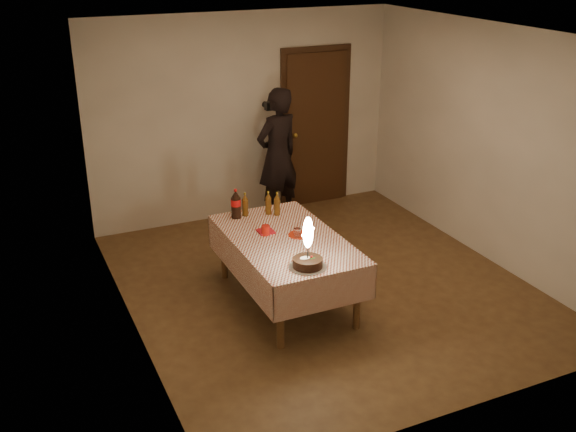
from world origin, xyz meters
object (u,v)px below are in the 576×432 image
object	(u,v)px
birthday_cake	(308,255)
red_plate	(299,235)
photographer	(277,156)
dining_table	(286,247)
clear_cup	(297,233)
amber_bottle_mid	(268,203)
red_cup	(266,230)
cola_bottle	(236,204)
amber_bottle_left	(245,205)
amber_bottle_right	(277,204)

from	to	relation	value
birthday_cake	red_plate	distance (m)	0.71
red_plate	photographer	bearing A→B (deg)	72.11
dining_table	clear_cup	distance (m)	0.18
amber_bottle_mid	photographer	size ratio (longest dim) A/B	0.15
red_cup	birthday_cake	bearing A→B (deg)	-85.12
red_cup	clear_cup	distance (m)	0.32
red_cup	clear_cup	world-z (taller)	red_cup
dining_table	birthday_cake	bearing A→B (deg)	-97.25
photographer	dining_table	bearing A→B (deg)	-111.63
cola_bottle	dining_table	bearing A→B (deg)	-69.33
amber_bottle_left	photographer	xyz separation A→B (m)	(0.94, 1.28, 0.05)
red_plate	red_cup	xyz separation A→B (m)	(-0.30, 0.14, 0.05)
amber_bottle_left	amber_bottle_mid	bearing A→B (deg)	-13.89
red_cup	amber_bottle_right	xyz separation A→B (m)	(0.31, 0.43, 0.07)
red_plate	red_cup	bearing A→B (deg)	154.41
red_plate	cola_bottle	size ratio (longest dim) A/B	0.69
red_plate	amber_bottle_right	bearing A→B (deg)	88.75
clear_cup	red_plate	bearing A→B (deg)	40.76
red_plate	red_cup	size ratio (longest dim) A/B	2.20
amber_bottle_left	photographer	distance (m)	1.59
amber_bottle_mid	photographer	bearing A→B (deg)	62.53
amber_bottle_mid	amber_bottle_left	bearing A→B (deg)	166.11
red_plate	amber_bottle_mid	xyz separation A→B (m)	(-0.06, 0.63, 0.11)
birthday_cake	photographer	size ratio (longest dim) A/B	0.28
amber_bottle_right	photographer	size ratio (longest dim) A/B	0.15
birthday_cake	amber_bottle_mid	size ratio (longest dim) A/B	1.88
birthday_cake	amber_bottle_right	size ratio (longest dim) A/B	1.88
red_plate	red_cup	world-z (taller)	red_cup
birthday_cake	red_cup	bearing A→B (deg)	94.88
dining_table	photographer	distance (m)	2.15
amber_bottle_mid	photographer	distance (m)	1.51
cola_bottle	birthday_cake	bearing A→B (deg)	-82.48
red_plate	amber_bottle_left	size ratio (longest dim) A/B	0.86
amber_bottle_left	photographer	bearing A→B (deg)	53.89
amber_bottle_right	amber_bottle_mid	bearing A→B (deg)	139.79
dining_table	birthday_cake	size ratio (longest dim) A/B	3.58
amber_bottle_mid	red_plate	bearing A→B (deg)	-84.53
cola_bottle	amber_bottle_mid	size ratio (longest dim) A/B	1.25
dining_table	amber_bottle_left	distance (m)	0.75
birthday_cake	cola_bottle	world-z (taller)	birthday_cake
red_plate	photographer	world-z (taller)	photographer
cola_bottle	amber_bottle_right	world-z (taller)	cola_bottle
photographer	red_plate	bearing A→B (deg)	-107.89
red_cup	red_plate	bearing A→B (deg)	-25.59
birthday_cake	clear_cup	bearing A→B (deg)	72.80
dining_table	photographer	bearing A→B (deg)	68.37
birthday_cake	photographer	world-z (taller)	photographer
clear_cup	amber_bottle_right	size ratio (longest dim) A/B	0.35
dining_table	photographer	xyz separation A→B (m)	(0.79, 1.98, 0.26)
red_cup	amber_bottle_right	size ratio (longest dim) A/B	0.39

